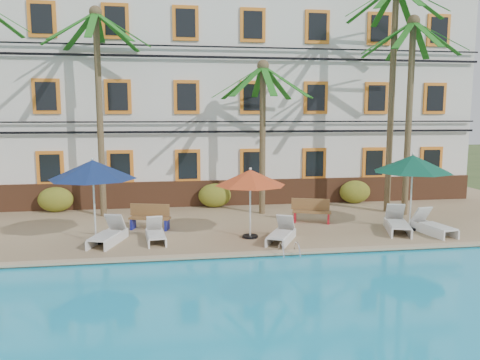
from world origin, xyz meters
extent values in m
plane|color=#384C23|center=(0.00, 0.00, 0.00)|extent=(100.00, 100.00, 0.00)
cube|color=tan|center=(0.00, 5.00, 0.12)|extent=(30.00, 12.00, 0.25)
cube|color=tan|center=(0.00, -0.90, 0.28)|extent=(30.00, 0.35, 0.06)
cube|color=silver|center=(0.00, 10.00, 5.25)|extent=(25.00, 6.00, 10.00)
cube|color=brown|center=(0.00, 6.94, 0.85)|extent=(25.00, 0.12, 1.20)
cube|color=orange|center=(-7.50, 6.95, 2.15)|extent=(1.15, 0.10, 1.50)
cube|color=black|center=(-7.50, 6.90, 2.15)|extent=(0.85, 0.04, 1.20)
cube|color=orange|center=(-4.50, 6.95, 2.15)|extent=(1.15, 0.10, 1.50)
cube|color=black|center=(-4.50, 6.90, 2.15)|extent=(0.85, 0.04, 1.20)
cube|color=orange|center=(-1.50, 6.95, 2.15)|extent=(1.15, 0.10, 1.50)
cube|color=black|center=(-1.50, 6.90, 2.15)|extent=(0.85, 0.04, 1.20)
cube|color=orange|center=(1.50, 6.95, 2.15)|extent=(1.15, 0.10, 1.50)
cube|color=black|center=(1.50, 6.90, 2.15)|extent=(0.85, 0.04, 1.20)
cube|color=orange|center=(4.50, 6.95, 2.15)|extent=(1.15, 0.10, 1.50)
cube|color=black|center=(4.50, 6.90, 2.15)|extent=(0.85, 0.04, 1.20)
cube|color=orange|center=(7.50, 6.95, 2.15)|extent=(1.15, 0.10, 1.50)
cube|color=black|center=(7.50, 6.90, 2.15)|extent=(0.85, 0.04, 1.20)
cube|color=orange|center=(10.50, 6.95, 2.15)|extent=(1.15, 0.10, 1.50)
cube|color=black|center=(10.50, 6.90, 2.15)|extent=(0.85, 0.04, 1.20)
cube|color=orange|center=(-7.50, 6.95, 5.25)|extent=(1.15, 0.10, 1.50)
cube|color=black|center=(-7.50, 6.90, 5.25)|extent=(0.85, 0.04, 1.20)
cube|color=orange|center=(-4.50, 6.95, 5.25)|extent=(1.15, 0.10, 1.50)
cube|color=black|center=(-4.50, 6.90, 5.25)|extent=(0.85, 0.04, 1.20)
cube|color=orange|center=(-1.50, 6.95, 5.25)|extent=(1.15, 0.10, 1.50)
cube|color=black|center=(-1.50, 6.90, 5.25)|extent=(0.85, 0.04, 1.20)
cube|color=orange|center=(1.50, 6.95, 5.25)|extent=(1.15, 0.10, 1.50)
cube|color=black|center=(1.50, 6.90, 5.25)|extent=(0.85, 0.04, 1.20)
cube|color=orange|center=(4.50, 6.95, 5.25)|extent=(1.15, 0.10, 1.50)
cube|color=black|center=(4.50, 6.90, 5.25)|extent=(0.85, 0.04, 1.20)
cube|color=orange|center=(7.50, 6.95, 5.25)|extent=(1.15, 0.10, 1.50)
cube|color=black|center=(7.50, 6.90, 5.25)|extent=(0.85, 0.04, 1.20)
cube|color=orange|center=(10.50, 6.95, 5.25)|extent=(1.15, 0.10, 1.50)
cube|color=black|center=(10.50, 6.90, 5.25)|extent=(0.85, 0.04, 1.20)
cube|color=orange|center=(-7.50, 6.95, 8.45)|extent=(1.15, 0.10, 1.50)
cube|color=black|center=(-7.50, 6.90, 8.45)|extent=(0.85, 0.04, 1.20)
cube|color=orange|center=(-4.50, 6.95, 8.45)|extent=(1.15, 0.10, 1.50)
cube|color=black|center=(-4.50, 6.90, 8.45)|extent=(0.85, 0.04, 1.20)
cube|color=orange|center=(-1.50, 6.95, 8.45)|extent=(1.15, 0.10, 1.50)
cube|color=black|center=(-1.50, 6.90, 8.45)|extent=(0.85, 0.04, 1.20)
cube|color=orange|center=(1.50, 6.95, 8.45)|extent=(1.15, 0.10, 1.50)
cube|color=black|center=(1.50, 6.90, 8.45)|extent=(0.85, 0.04, 1.20)
cube|color=orange|center=(4.50, 6.95, 8.45)|extent=(1.15, 0.10, 1.50)
cube|color=black|center=(4.50, 6.90, 8.45)|extent=(0.85, 0.04, 1.20)
cube|color=orange|center=(7.50, 6.95, 8.45)|extent=(1.15, 0.10, 1.50)
cube|color=black|center=(7.50, 6.90, 8.45)|extent=(0.85, 0.04, 1.20)
cube|color=orange|center=(10.50, 6.95, 8.45)|extent=(1.15, 0.10, 1.50)
cube|color=black|center=(10.50, 6.90, 8.45)|extent=(0.85, 0.04, 1.20)
cube|color=black|center=(0.00, 6.80, 3.70)|extent=(25.00, 0.08, 0.10)
cube|color=black|center=(0.00, 6.80, 4.15)|extent=(25.00, 0.08, 0.06)
cube|color=black|center=(0.00, 6.80, 7.00)|extent=(25.00, 0.08, 0.10)
cube|color=black|center=(0.00, 6.80, 7.45)|extent=(25.00, 0.08, 0.06)
cylinder|color=brown|center=(-5.10, 5.46, 4.37)|extent=(0.26, 0.26, 8.25)
sphere|color=brown|center=(-5.10, 5.46, 8.50)|extent=(0.50, 0.50, 0.50)
cube|color=#186016|center=(-5.10, 6.52, 7.85)|extent=(0.28, 2.15, 1.33)
cube|color=#186016|center=(-5.85, 6.21, 7.85)|extent=(1.72, 1.72, 1.33)
cube|color=#186016|center=(-6.16, 5.46, 7.85)|extent=(2.15, 0.28, 1.33)
cube|color=#186016|center=(-5.85, 4.70, 7.85)|extent=(1.72, 1.72, 1.33)
cube|color=#186016|center=(-5.10, 4.39, 7.85)|extent=(0.28, 2.15, 1.33)
cube|color=#186016|center=(-4.35, 4.70, 7.85)|extent=(1.72, 1.72, 1.33)
cube|color=#186016|center=(-4.03, 5.46, 7.85)|extent=(2.15, 0.28, 1.33)
cube|color=#186016|center=(-4.35, 6.21, 7.85)|extent=(1.72, 1.72, 1.33)
cylinder|color=brown|center=(1.58, 4.95, 3.36)|extent=(0.26, 0.26, 6.21)
sphere|color=brown|center=(1.58, 4.95, 6.46)|extent=(0.50, 0.50, 0.50)
cube|color=#186016|center=(1.58, 6.01, 5.81)|extent=(0.28, 2.15, 1.33)
cube|color=#186016|center=(0.83, 5.70, 5.81)|extent=(1.72, 1.72, 1.33)
cube|color=#186016|center=(0.51, 4.95, 5.81)|extent=(2.15, 0.28, 1.33)
cube|color=#186016|center=(0.83, 4.19, 5.81)|extent=(1.72, 1.72, 1.33)
cube|color=#186016|center=(1.58, 3.88, 5.81)|extent=(0.28, 2.15, 1.33)
cube|color=#186016|center=(2.33, 4.19, 5.81)|extent=(1.72, 1.72, 1.33)
cube|color=#186016|center=(2.64, 4.95, 5.81)|extent=(2.15, 0.28, 1.33)
cube|color=#186016|center=(2.33, 5.70, 5.81)|extent=(1.72, 1.72, 1.33)
cylinder|color=brown|center=(7.11, 4.60, 5.02)|extent=(0.26, 0.26, 9.54)
cube|color=#186016|center=(7.11, 5.67, 9.14)|extent=(0.28, 2.15, 1.33)
cube|color=#186016|center=(6.36, 5.36, 9.14)|extent=(1.72, 1.72, 1.33)
cube|color=#186016|center=(6.05, 4.60, 9.14)|extent=(2.15, 0.28, 1.33)
cube|color=#186016|center=(8.18, 4.60, 9.14)|extent=(2.15, 0.28, 1.33)
cube|color=#186016|center=(7.86, 5.36, 9.14)|extent=(1.72, 1.72, 1.33)
cylinder|color=brown|center=(7.55, 3.87, 4.23)|extent=(0.26, 0.26, 7.97)
sphere|color=brown|center=(7.55, 3.87, 8.22)|extent=(0.50, 0.50, 0.50)
cube|color=#186016|center=(7.55, 4.94, 7.56)|extent=(0.28, 2.15, 1.33)
cube|color=#186016|center=(6.80, 4.62, 7.56)|extent=(1.72, 1.72, 1.33)
cube|color=#186016|center=(6.49, 3.87, 7.56)|extent=(2.15, 0.28, 1.33)
cube|color=#186016|center=(6.80, 3.12, 7.56)|extent=(1.72, 1.72, 1.33)
cube|color=#186016|center=(7.55, 2.81, 7.56)|extent=(0.28, 2.15, 1.33)
cube|color=#186016|center=(8.30, 3.12, 7.56)|extent=(1.72, 1.72, 1.33)
cube|color=#186016|center=(8.62, 3.87, 7.56)|extent=(2.15, 0.28, 1.33)
cube|color=#186016|center=(8.30, 4.62, 7.56)|extent=(1.72, 1.72, 1.33)
ellipsoid|color=#255217|center=(-7.27, 6.60, 0.80)|extent=(1.50, 0.90, 1.10)
ellipsoid|color=#255217|center=(-0.30, 6.60, 0.80)|extent=(1.50, 0.90, 1.10)
ellipsoid|color=#255217|center=(6.44, 6.60, 0.80)|extent=(1.50, 0.90, 1.10)
cylinder|color=black|center=(-4.80, 1.25, 0.30)|extent=(0.64, 0.64, 0.09)
cylinder|color=silver|center=(-4.80, 1.25, 1.61)|extent=(0.06, 0.06, 2.73)
cone|color=navy|center=(-4.80, 1.25, 2.69)|extent=(2.84, 2.84, 0.63)
sphere|color=silver|center=(-4.80, 1.25, 3.04)|extent=(0.10, 0.10, 0.10)
cylinder|color=black|center=(0.39, 1.10, 0.29)|extent=(0.55, 0.55, 0.08)
cylinder|color=silver|center=(0.39, 1.10, 1.42)|extent=(0.06, 0.06, 2.34)
cone|color=#BF411C|center=(0.39, 1.10, 2.35)|extent=(2.44, 2.44, 0.54)
sphere|color=silver|center=(0.39, 1.10, 2.64)|extent=(0.10, 0.10, 0.10)
cylinder|color=black|center=(6.46, 1.39, 0.30)|extent=(0.64, 0.64, 0.09)
cylinder|color=silver|center=(6.46, 1.39, 1.62)|extent=(0.06, 0.06, 2.73)
cone|color=#0B4A36|center=(6.46, 1.39, 2.70)|extent=(2.85, 2.85, 0.63)
sphere|color=silver|center=(6.46, 1.39, 3.04)|extent=(0.10, 0.10, 0.10)
cube|color=silver|center=(-4.45, 0.81, 0.58)|extent=(0.97, 1.44, 0.06)
cube|color=silver|center=(-4.19, 1.68, 0.81)|extent=(0.73, 0.64, 0.66)
cube|color=silver|center=(-4.67, 1.14, 0.40)|extent=(0.60, 1.82, 0.31)
cube|color=silver|center=(-4.09, 0.96, 0.40)|extent=(0.60, 1.82, 0.31)
cube|color=silver|center=(-2.80, 0.83, 0.54)|extent=(0.65, 1.22, 0.05)
cube|color=silver|center=(-2.88, 1.64, 0.74)|extent=(0.58, 0.48, 0.58)
cube|color=silver|center=(-3.09, 1.03, 0.38)|extent=(0.22, 1.66, 0.27)
cube|color=silver|center=(-2.56, 1.08, 0.38)|extent=(0.22, 1.66, 0.27)
cube|color=silver|center=(1.21, 0.19, 0.55)|extent=(1.08, 1.36, 0.06)
cube|color=silver|center=(1.61, 0.95, 0.77)|extent=(0.72, 0.67, 0.62)
cube|color=silver|center=(1.07, 0.54, 0.39)|extent=(0.87, 1.58, 0.29)
cube|color=silver|center=(1.58, 0.27, 0.39)|extent=(0.87, 1.58, 0.29)
cube|color=silver|center=(5.72, 0.81, 0.60)|extent=(1.06, 1.54, 0.06)
cube|color=silver|center=(6.02, 1.73, 0.85)|extent=(0.78, 0.70, 0.70)
cube|color=silver|center=(5.50, 1.16, 0.41)|extent=(0.68, 1.92, 0.32)
cube|color=silver|center=(6.11, 0.96, 0.41)|extent=(0.68, 1.92, 0.32)
cube|color=silver|center=(6.99, 0.40, 0.57)|extent=(0.80, 1.39, 0.06)
cube|color=silver|center=(6.85, 1.30, 0.80)|extent=(0.67, 0.57, 0.65)
cube|color=silver|center=(6.65, 0.61, 0.40)|extent=(0.34, 1.85, 0.30)
cube|color=silver|center=(7.25, 0.70, 0.40)|extent=(0.34, 1.85, 0.30)
cube|color=olive|center=(-3.08, 2.77, 0.68)|extent=(1.57, 0.85, 0.06)
cube|color=olive|center=(-3.02, 2.99, 0.95)|extent=(1.46, 0.47, 0.45)
cube|color=navy|center=(-3.71, 2.95, 0.45)|extent=(0.20, 0.45, 0.40)
cube|color=navy|center=(-2.46, 2.59, 0.45)|extent=(0.20, 0.45, 0.40)
cube|color=olive|center=(3.18, 2.96, 0.68)|extent=(1.56, 0.92, 0.06)
cube|color=olive|center=(3.25, 3.17, 0.95)|extent=(1.43, 0.55, 0.45)
cube|color=#AE131E|center=(2.56, 3.17, 0.45)|extent=(0.22, 0.45, 0.40)
cube|color=#AE131E|center=(3.79, 2.74, 0.45)|extent=(0.22, 0.45, 0.40)
torus|color=silver|center=(0.99, -1.00, 0.25)|extent=(0.04, 0.74, 0.74)
torus|color=silver|center=(1.49, -1.00, 0.25)|extent=(0.04, 0.74, 0.74)
camera|label=1|loc=(-2.29, -14.43, 4.47)|focal=35.00mm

